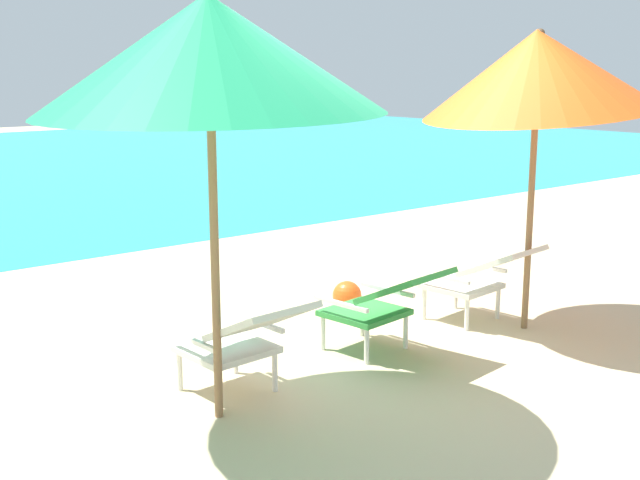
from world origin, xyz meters
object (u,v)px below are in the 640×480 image
at_px(lounge_chair_center, 383,301).
at_px(beach_umbrella_left, 209,55).
at_px(lounge_chair_left, 243,337).
at_px(beach_umbrella_right, 538,72).
at_px(beach_ball, 347,296).
at_px(lounge_chair_right, 480,275).

relative_size(lounge_chair_center, beach_umbrella_left, 0.38).
bearing_deg(lounge_chair_left, beach_umbrella_right, -5.16).
bearing_deg(lounge_chair_left, beach_ball, 30.60).
height_order(lounge_chair_center, beach_umbrella_right, beach_umbrella_right).
bearing_deg(beach_umbrella_left, beach_ball, 29.98).
bearing_deg(beach_ball, beach_umbrella_right, -58.60).
relative_size(lounge_chair_center, lounge_chair_right, 1.01).
bearing_deg(beach_umbrella_right, beach_umbrella_left, 177.90).
bearing_deg(lounge_chair_center, beach_umbrella_left, -173.89).
distance_m(lounge_chair_right, beach_umbrella_right, 1.63).
bearing_deg(lounge_chair_right, beach_ball, 121.08).
distance_m(lounge_chair_center, beach_umbrella_left, 2.25).
height_order(lounge_chair_right, beach_umbrella_right, beach_umbrella_right).
relative_size(lounge_chair_right, beach_umbrella_right, 0.39).
height_order(lounge_chair_center, beach_ball, lounge_chair_center).
xyz_separation_m(lounge_chair_left, lounge_chair_right, (2.32, 0.08, 0.00)).
relative_size(lounge_chair_center, beach_ball, 3.75).
relative_size(beach_umbrella_left, beach_ball, 9.90).
xyz_separation_m(lounge_chair_left, lounge_chair_center, (1.22, 0.03, 0.00)).
bearing_deg(beach_ball, beach_umbrella_left, -150.02).
relative_size(lounge_chair_left, beach_umbrella_left, 0.37).
height_order(lounge_chair_left, beach_umbrella_right, beach_umbrella_right).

